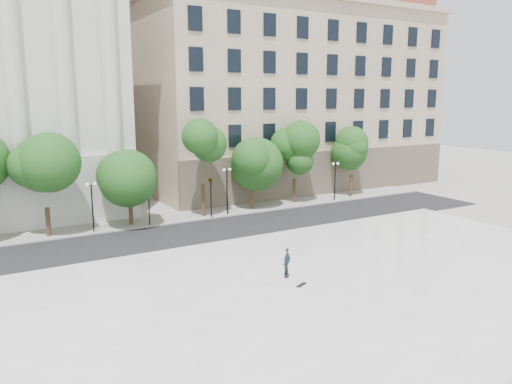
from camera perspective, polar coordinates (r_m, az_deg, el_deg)
ground at (r=25.82m, az=9.38°, el=-14.23°), size 160.00×160.00×0.00m
plaza at (r=27.89m, az=5.39°, el=-11.66°), size 44.00×22.00×0.45m
street at (r=40.41m, az=-7.13°, el=-4.87°), size 60.00×8.00×0.02m
far_sidewalk at (r=45.81m, az=-10.10°, el=-3.02°), size 60.00×4.00×0.12m
building_east at (r=66.78m, az=1.50°, el=11.03°), size 36.00×26.15×23.00m
traffic_light_west at (r=42.79m, az=-12.23°, el=1.00°), size 0.51×1.92×4.27m
traffic_light_east at (r=44.88m, az=-5.21°, el=1.64°), size 0.61×1.91×4.26m
person_lying at (r=29.65m, az=3.48°, el=-9.29°), size 1.66×1.67×0.47m
skateboard at (r=28.58m, az=5.21°, el=-10.52°), size 0.77×0.47×0.08m
street_trees at (r=43.69m, az=-13.47°, el=2.49°), size 46.24×5.31×7.60m
lamp_posts at (r=43.91m, az=-9.68°, el=0.19°), size 36.66×0.28×4.45m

